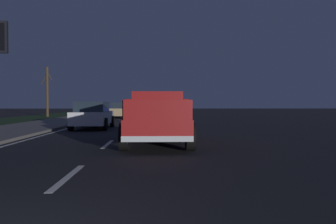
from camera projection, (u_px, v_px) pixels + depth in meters
name	position (u px, v px, depth m)	size (l,w,h in m)	color
ground	(137.00, 120.00, 29.85)	(144.00, 144.00, 0.00)	black
sidewalk_shoulder	(72.00, 119.00, 29.66)	(108.00, 4.00, 0.12)	slate
grass_verge	(14.00, 120.00, 29.50)	(108.00, 6.00, 0.01)	#1E3819
lane_markings	(111.00, 119.00, 31.67)	(108.00, 3.54, 0.01)	silver
pickup_truck	(157.00, 118.00, 12.35)	(5.42, 2.29, 1.87)	maroon
sedan_tan	(121.00, 110.00, 33.39)	(4.45, 2.11, 1.54)	#9E845B
sedan_blue	(156.00, 109.00, 43.28)	(4.43, 2.08, 1.54)	navy
sedan_white	(93.00, 115.00, 19.31)	(4.41, 2.04, 1.54)	silver
bare_tree_far	(47.00, 91.00, 37.29)	(1.53, 1.44, 5.46)	#423323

